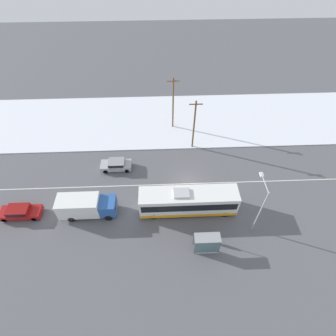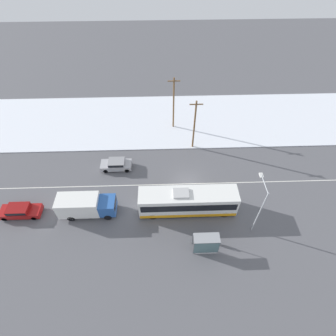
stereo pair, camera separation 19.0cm
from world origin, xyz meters
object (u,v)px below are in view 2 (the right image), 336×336
object	(u,v)px
utility_pole_snowlot	(174,103)
pedestrian_at_stop	(208,237)
box_truck	(85,205)
utility_pole_roadside	(194,125)
bus_shelter	(206,243)
streetlamp	(260,203)
sedan_car	(116,164)
parked_car_near_truck	(20,211)
city_bus	(188,201)

from	to	relation	value
utility_pole_snowlot	pedestrian_at_stop	bearing A→B (deg)	-81.88
box_truck	pedestrian_at_stop	size ratio (longest dim) A/B	4.12
utility_pole_roadside	box_truck	bearing A→B (deg)	-140.91
bus_shelter	streetlamp	size ratio (longest dim) A/B	0.39
pedestrian_at_stop	utility_pole_snowlot	world-z (taller)	utility_pole_snowlot
box_truck	streetlamp	distance (m)	19.71
bus_shelter	utility_pole_snowlot	bearing A→B (deg)	96.70
sedan_car	bus_shelter	distance (m)	16.57
pedestrian_at_stop	utility_pole_roadside	world-z (taller)	utility_pole_roadside
streetlamp	utility_pole_snowlot	size ratio (longest dim) A/B	0.82
pedestrian_at_stop	utility_pole_snowlot	bearing A→B (deg)	98.12
sedan_car	utility_pole_snowlot	xyz separation A→B (m)	(8.31, 8.84, 3.76)
utility_pole_roadside	sedan_car	bearing A→B (deg)	-160.12
parked_car_near_truck	utility_pole_roadside	bearing A→B (deg)	27.19
sedan_car	pedestrian_at_stop	xyz separation A→B (m)	(11.20, -11.40, 0.21)
city_bus	bus_shelter	distance (m)	5.57
bus_shelter	parked_car_near_truck	bearing A→B (deg)	166.17
sedan_car	utility_pole_snowlot	bearing A→B (deg)	-133.22
box_truck	sedan_car	distance (m)	7.79
parked_car_near_truck	utility_pole_roadside	size ratio (longest dim) A/B	0.59
city_bus	parked_car_near_truck	distance (m)	20.08
bus_shelter	pedestrian_at_stop	bearing A→B (deg)	71.24
parked_car_near_truck	pedestrian_at_stop	bearing A→B (deg)	-10.82
bus_shelter	utility_pole_snowlot	size ratio (longest dim) A/B	0.32
streetlamp	sedan_car	bearing A→B (deg)	149.86
sedan_car	parked_car_near_truck	world-z (taller)	parked_car_near_truck
pedestrian_at_stop	utility_pole_snowlot	distance (m)	20.76
streetlamp	bus_shelter	bearing A→B (deg)	-152.98
box_truck	parked_car_near_truck	bearing A→B (deg)	179.81
pedestrian_at_stop	streetlamp	world-z (taller)	streetlamp
city_bus	sedan_car	world-z (taller)	city_bus
pedestrian_at_stop	utility_pole_snowlot	xyz separation A→B (m)	(-2.89, 20.25, 3.55)
box_truck	sedan_car	size ratio (longest dim) A/B	1.59
utility_pole_roadside	utility_pole_snowlot	xyz separation A→B (m)	(-2.69, 4.86, 0.31)
sedan_car	streetlamp	bearing A→B (deg)	149.86
pedestrian_at_stop	streetlamp	distance (m)	6.66
parked_car_near_truck	streetlamp	size ratio (longest dim) A/B	0.67
sedan_car	utility_pole_snowlot	distance (m)	12.70
box_truck	pedestrian_at_stop	xyz separation A→B (m)	(14.00, -4.17, -0.58)
utility_pole_roadside	bus_shelter	bearing A→B (deg)	-90.64
pedestrian_at_stop	streetlamp	xyz separation A→B (m)	(5.34, 1.80, 3.55)
sedan_car	pedestrian_at_stop	size ratio (longest dim) A/B	2.59
box_truck	utility_pole_roadside	bearing A→B (deg)	39.09
pedestrian_at_stop	bus_shelter	distance (m)	1.35
sedan_car	pedestrian_at_stop	bearing A→B (deg)	134.48
bus_shelter	streetlamp	xyz separation A→B (m)	(5.72, 2.92, 2.88)
city_bus	pedestrian_at_stop	distance (m)	4.70
utility_pole_snowlot	utility_pole_roadside	bearing A→B (deg)	-61.02
parked_car_near_truck	pedestrian_at_stop	world-z (taller)	pedestrian_at_stop
pedestrian_at_stop	city_bus	bearing A→B (deg)	114.18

